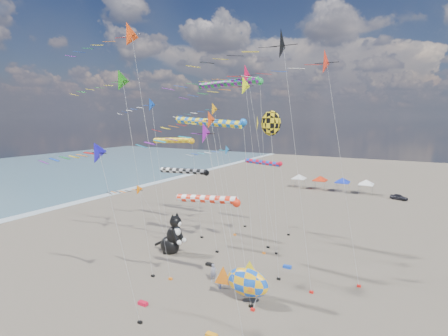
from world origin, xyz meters
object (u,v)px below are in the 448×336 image
Objects in this scene: person_adult at (213,273)px; child_green at (251,292)px; fish_inflatable at (247,282)px; parked_car at (399,197)px; cat_inflatable at (171,233)px; child_blue at (220,283)px.

child_green is at bearing -57.19° from person_adult.
fish_inflatable is 2.97× the size of person_adult.
person_adult is at bearing -158.50° from child_green.
parked_car is (9.96, 51.32, -1.39)m from fish_inflatable.
cat_inflatable is 4.63× the size of child_blue.
fish_inflatable is 52.30m from parked_car.
person_adult reaches higher than child_green.
cat_inflatable reaches higher than parked_car.
cat_inflatable reaches higher than fish_inflatable.
parked_car is at bearing 54.08° from child_blue.
fish_inflatable reaches higher than child_blue.
cat_inflatable reaches higher than child_green.
fish_inflatable is at bearing -39.01° from child_blue.
fish_inflatable is at bearing -170.46° from parked_car.
cat_inflatable is 14.50m from fish_inflatable.
parked_car is (23.14, 45.31, -2.03)m from cat_inflatable.
fish_inflatable is at bearing -56.03° from child_green.
child_blue is at bearing -25.26° from cat_inflatable.
cat_inflatable is 2.83× the size of person_adult.
cat_inflatable is at bearing 132.45° from child_blue.
child_blue is at bearing 161.87° from fish_inflatable.
fish_inflatable is 5.19× the size of child_green.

